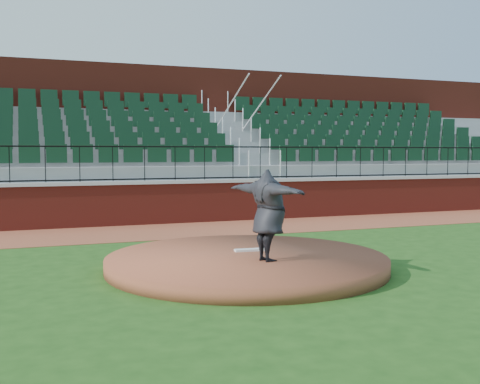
# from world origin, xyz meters

# --- Properties ---
(ground) EXTENTS (90.00, 90.00, 0.00)m
(ground) POSITION_xyz_m (0.00, 0.00, 0.00)
(ground) COLOR #1D4614
(ground) RESTS_ON ground
(warning_track) EXTENTS (34.00, 3.20, 0.01)m
(warning_track) POSITION_xyz_m (0.00, 5.40, 0.01)
(warning_track) COLOR brown
(warning_track) RESTS_ON ground
(field_wall) EXTENTS (34.00, 0.35, 1.20)m
(field_wall) POSITION_xyz_m (0.00, 7.00, 0.60)
(field_wall) COLOR maroon
(field_wall) RESTS_ON ground
(wall_cap) EXTENTS (34.00, 0.45, 0.10)m
(wall_cap) POSITION_xyz_m (0.00, 7.00, 1.25)
(wall_cap) COLOR #B7B7B7
(wall_cap) RESTS_ON field_wall
(wall_railing) EXTENTS (34.00, 0.05, 1.00)m
(wall_railing) POSITION_xyz_m (0.00, 7.00, 1.80)
(wall_railing) COLOR black
(wall_railing) RESTS_ON wall_cap
(seating_stands) EXTENTS (34.00, 5.10, 4.60)m
(seating_stands) POSITION_xyz_m (0.00, 9.72, 2.30)
(seating_stands) COLOR gray
(seating_stands) RESTS_ON ground
(concourse_wall) EXTENTS (34.00, 0.50, 5.50)m
(concourse_wall) POSITION_xyz_m (0.00, 12.52, 2.75)
(concourse_wall) COLOR maroon
(concourse_wall) RESTS_ON ground
(pitchers_mound) EXTENTS (5.12, 5.12, 0.25)m
(pitchers_mound) POSITION_xyz_m (-0.46, -0.06, 0.12)
(pitchers_mound) COLOR brown
(pitchers_mound) RESTS_ON ground
(pitching_rubber) EXTENTS (0.62, 0.20, 0.04)m
(pitching_rubber) POSITION_xyz_m (-0.22, 0.35, 0.27)
(pitching_rubber) COLOR white
(pitching_rubber) RESTS_ON pitchers_mound
(pitcher) EXTENTS (1.03, 2.03, 1.59)m
(pitcher) POSITION_xyz_m (-0.30, -0.69, 1.05)
(pitcher) COLOR black
(pitcher) RESTS_ON pitchers_mound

